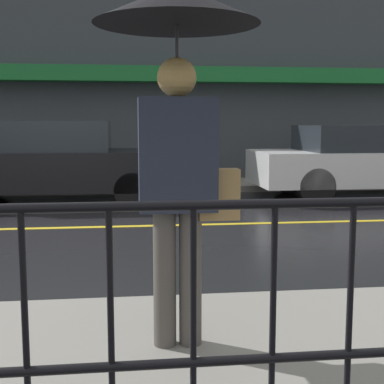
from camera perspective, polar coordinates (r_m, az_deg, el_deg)
ground_plane at (r=7.79m, az=-13.77°, el=-3.75°), size 80.00×80.00×0.00m
sidewalk_far at (r=12.16m, az=-11.31°, el=0.57°), size 28.00×1.78×0.14m
lane_marking at (r=7.79m, az=-13.77°, el=-3.72°), size 25.20×0.12×0.01m
building_storefront at (r=13.14m, az=-11.26°, el=12.25°), size 28.00×0.85×5.26m
pedestrian at (r=3.12m, az=-1.50°, el=12.14°), size 0.95×0.95×2.10m
car_black at (r=10.18m, az=-14.36°, el=3.13°), size 4.33×1.76×1.51m
car_white at (r=11.18m, az=18.62°, el=3.23°), size 4.78×1.89×1.43m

